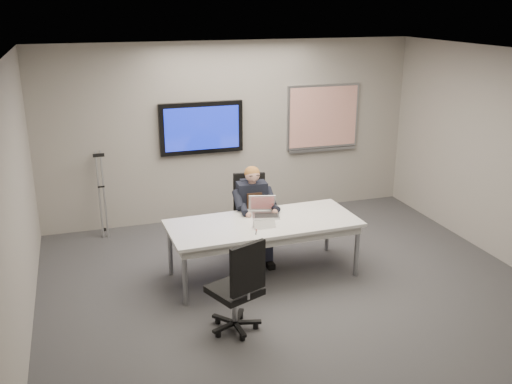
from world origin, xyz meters
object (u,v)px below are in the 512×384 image
object	(u,v)px
laptop	(264,210)
conference_table	(263,228)
office_chair_near	(237,303)
seated_person	(256,224)
office_chair_far	(251,229)

from	to	relation	value
laptop	conference_table	bearing A→B (deg)	-95.33
office_chair_near	seated_person	distance (m)	1.81
office_chair_far	conference_table	bearing A→B (deg)	-83.93
office_chair_far	laptop	size ratio (longest dim) A/B	2.71
seated_person	office_chair_near	bearing A→B (deg)	-110.63
conference_table	office_chair_far	xyz separation A→B (m)	(0.06, 0.73, -0.31)
office_chair_far	office_chair_near	distance (m)	2.04
seated_person	conference_table	bearing A→B (deg)	-92.79
office_chair_far	seated_person	size ratio (longest dim) A/B	0.86
conference_table	office_chair_far	size ratio (longest dim) A/B	2.19
seated_person	laptop	xyz separation A→B (m)	(0.04, -0.25, 0.28)
office_chair_far	office_chair_near	world-z (taller)	office_chair_far
conference_table	seated_person	distance (m)	0.50
seated_person	laptop	world-z (taller)	seated_person
office_chair_near	laptop	world-z (taller)	office_chair_near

